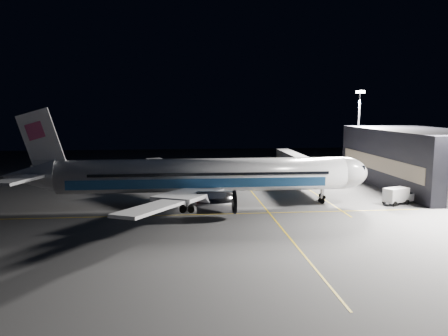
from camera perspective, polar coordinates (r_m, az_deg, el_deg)
name	(u,v)px	position (r m, az deg, el deg)	size (l,w,h in m)	color
ground	(204,206)	(74.59, -2.60, -4.95)	(200.00, 200.00, 0.00)	#4C4C4F
guide_line_main	(262,204)	(75.75, 5.01, -4.77)	(0.25, 80.00, 0.01)	gold
guide_line_cross	(206,214)	(68.76, -2.33, -6.07)	(70.00, 0.25, 0.01)	gold
guide_line_side	(313,192)	(88.10, 11.51, -3.09)	(0.25, 40.00, 0.01)	gold
airliner	(198,176)	(73.55, -3.46, -1.05)	(61.48, 54.22, 16.64)	silver
terminal	(419,158)	(100.41, 24.13, 1.18)	(18.12, 40.00, 12.00)	black
jet_bridge	(302,164)	(95.00, 10.17, 0.55)	(3.60, 34.40, 6.30)	#B2B2B7
floodlight_mast_north	(359,124)	(113.42, 17.18, 5.47)	(2.40, 0.68, 20.70)	#59595E
service_truck	(398,195)	(81.43, 21.79, -3.32)	(5.99, 4.26, 2.86)	silver
baggage_tug	(176,193)	(82.17, -6.27, -3.25)	(2.32, 1.90, 1.61)	black
safety_cone_a	(218,192)	(85.08, -0.78, -3.14)	(0.35, 0.35, 0.52)	#E44009
safety_cone_b	(200,189)	(88.22, -3.10, -2.74)	(0.36, 0.36, 0.54)	#E44009
safety_cone_c	(161,190)	(88.25, -8.28, -2.82)	(0.35, 0.35, 0.53)	#E44009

